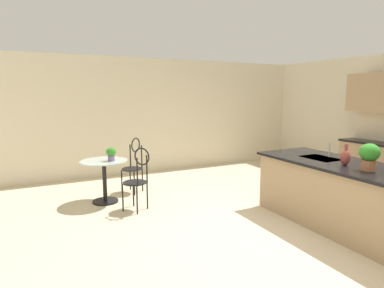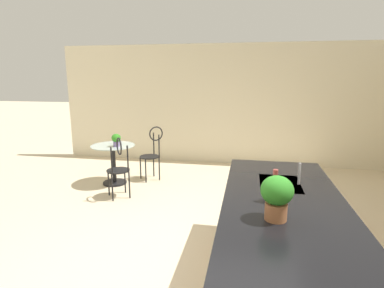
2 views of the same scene
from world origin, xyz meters
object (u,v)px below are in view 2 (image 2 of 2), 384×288
chair_near_window (119,165)px  potted_plant_on_table (116,139)px  bistro_table (114,161)px  potted_plant_counter_near (277,195)px  chair_by_island (152,151)px  vase_on_counter (275,190)px

chair_near_window → potted_plant_on_table: 0.71m
bistro_table → potted_plant_counter_near: size_ratio=2.33×
bistro_table → potted_plant_on_table: potted_plant_on_table is taller
bistro_table → chair_near_window: (0.66, 0.39, 0.13)m
bistro_table → potted_plant_on_table: size_ratio=3.43×
potted_plant_on_table → chair_near_window: bearing=26.2°
bistro_table → potted_plant_counter_near: bearing=42.0°
chair_by_island → vase_on_counter: size_ratio=3.62×
bistro_table → chair_near_window: size_ratio=0.77×
chair_by_island → potted_plant_counter_near: 3.98m
chair_near_window → chair_by_island: bearing=167.4°
potted_plant_counter_near → chair_near_window: bearing=-135.4°
potted_plant_on_table → bistro_table: bearing=-127.5°
chair_near_window → vase_on_counter: vase_on_counter is taller
potted_plant_counter_near → potted_plant_on_table: bearing=-138.4°
bistro_table → potted_plant_on_table: (0.09, 0.11, 0.43)m
potted_plant_counter_near → vase_on_counter: (-0.35, 0.01, -0.09)m
potted_plant_on_table → vase_on_counter: vase_on_counter is taller
potted_plant_on_table → vase_on_counter: (2.54, 2.58, 0.16)m
bistro_table → potted_plant_counter_near: potted_plant_counter_near is taller
chair_by_island → potted_plant_on_table: (0.47, -0.52, 0.30)m
bistro_table → potted_plant_counter_near: 4.06m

